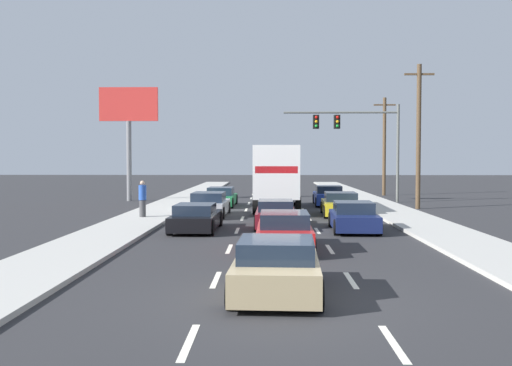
{
  "coord_description": "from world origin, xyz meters",
  "views": [
    {
      "loc": [
        -0.38,
        -12.37,
        3.07
      ],
      "look_at": [
        -0.99,
        16.66,
        1.84
      ],
      "focal_mm": 40.89,
      "sensor_mm": 36.0,
      "label": 1
    }
  ],
  "objects_px": {
    "car_red": "(284,232)",
    "car_green": "(221,197)",
    "car_blue": "(329,196)",
    "utility_pole_far": "(384,145)",
    "car_silver": "(209,205)",
    "car_maroon": "(276,215)",
    "car_tan": "(277,268)",
    "utility_pole_mid": "(419,135)",
    "car_black": "(196,218)",
    "roadside_billboard": "(129,120)",
    "car_navy": "(354,218)",
    "car_yellow": "(340,205)",
    "traffic_signal_mast": "(351,130)",
    "box_truck": "(277,174)",
    "pedestrian_near_corner": "(143,199)"
  },
  "relations": [
    {
      "from": "car_red",
      "to": "car_green",
      "type": "bearing_deg",
      "value": 101.37
    },
    {
      "from": "car_blue",
      "to": "utility_pole_far",
      "type": "height_order",
      "value": "utility_pole_far"
    },
    {
      "from": "car_silver",
      "to": "car_maroon",
      "type": "bearing_deg",
      "value": -54.68
    },
    {
      "from": "car_tan",
      "to": "utility_pole_mid",
      "type": "height_order",
      "value": "utility_pole_mid"
    },
    {
      "from": "car_black",
      "to": "car_tan",
      "type": "xyz_separation_m",
      "value": [
        3.25,
        -11.47,
        0.05
      ]
    },
    {
      "from": "car_red",
      "to": "roadside_billboard",
      "type": "bearing_deg",
      "value": 115.35
    },
    {
      "from": "car_red",
      "to": "car_navy",
      "type": "bearing_deg",
      "value": 59.44
    },
    {
      "from": "car_silver",
      "to": "utility_pole_mid",
      "type": "bearing_deg",
      "value": 21.35
    },
    {
      "from": "car_blue",
      "to": "car_yellow",
      "type": "distance_m",
      "value": 6.86
    },
    {
      "from": "car_blue",
      "to": "traffic_signal_mast",
      "type": "distance_m",
      "value": 5.51
    },
    {
      "from": "car_silver",
      "to": "car_maroon",
      "type": "height_order",
      "value": "car_silver"
    },
    {
      "from": "traffic_signal_mast",
      "to": "car_yellow",
      "type": "bearing_deg",
      "value": -100.96
    },
    {
      "from": "car_navy",
      "to": "box_truck",
      "type": "bearing_deg",
      "value": 108.34
    },
    {
      "from": "car_tan",
      "to": "utility_pole_far",
      "type": "distance_m",
      "value": 36.75
    },
    {
      "from": "car_green",
      "to": "car_red",
      "type": "xyz_separation_m",
      "value": [
        3.57,
        -17.77,
        0.04
      ]
    },
    {
      "from": "car_maroon",
      "to": "car_blue",
      "type": "xyz_separation_m",
      "value": [
        3.62,
        12.14,
        0.03
      ]
    },
    {
      "from": "box_truck",
      "to": "car_red",
      "type": "distance_m",
      "value": 14.57
    },
    {
      "from": "utility_pole_far",
      "to": "pedestrian_near_corner",
      "type": "height_order",
      "value": "utility_pole_far"
    },
    {
      "from": "car_blue",
      "to": "pedestrian_near_corner",
      "type": "distance_m",
      "value": 13.67
    },
    {
      "from": "box_truck",
      "to": "roadside_billboard",
      "type": "bearing_deg",
      "value": 143.62
    },
    {
      "from": "car_red",
      "to": "car_navy",
      "type": "height_order",
      "value": "car_red"
    },
    {
      "from": "box_truck",
      "to": "car_blue",
      "type": "distance_m",
      "value": 5.56
    },
    {
      "from": "car_green",
      "to": "car_yellow",
      "type": "relative_size",
      "value": 1.03
    },
    {
      "from": "car_red",
      "to": "pedestrian_near_corner",
      "type": "xyz_separation_m",
      "value": [
        -6.83,
        9.54,
        0.45
      ]
    },
    {
      "from": "traffic_signal_mast",
      "to": "car_tan",
      "type": "bearing_deg",
      "value": -101.29
    },
    {
      "from": "utility_pole_far",
      "to": "car_silver",
      "type": "bearing_deg",
      "value": -125.77
    },
    {
      "from": "car_tan",
      "to": "roadside_billboard",
      "type": "relative_size",
      "value": 0.5
    },
    {
      "from": "car_tan",
      "to": "pedestrian_near_corner",
      "type": "bearing_deg",
      "value": 112.19
    },
    {
      "from": "utility_pole_far",
      "to": "car_tan",
      "type": "bearing_deg",
      "value": -104.88
    },
    {
      "from": "car_silver",
      "to": "roadside_billboard",
      "type": "distance_m",
      "value": 13.91
    },
    {
      "from": "car_yellow",
      "to": "traffic_signal_mast",
      "type": "bearing_deg",
      "value": 79.04
    },
    {
      "from": "pedestrian_near_corner",
      "to": "car_green",
      "type": "bearing_deg",
      "value": 68.41
    },
    {
      "from": "car_black",
      "to": "car_red",
      "type": "height_order",
      "value": "car_red"
    },
    {
      "from": "car_black",
      "to": "utility_pole_mid",
      "type": "height_order",
      "value": "utility_pole_mid"
    },
    {
      "from": "traffic_signal_mast",
      "to": "car_navy",
      "type": "bearing_deg",
      "value": -97.44
    },
    {
      "from": "box_truck",
      "to": "traffic_signal_mast",
      "type": "relative_size",
      "value": 1.16
    },
    {
      "from": "car_green",
      "to": "traffic_signal_mast",
      "type": "height_order",
      "value": "traffic_signal_mast"
    },
    {
      "from": "car_blue",
      "to": "car_yellow",
      "type": "bearing_deg",
      "value": -90.71
    },
    {
      "from": "car_tan",
      "to": "roadside_billboard",
      "type": "xyz_separation_m",
      "value": [
        -10.19,
        28.6,
        5.26
      ]
    },
    {
      "from": "car_maroon",
      "to": "utility_pole_far",
      "type": "height_order",
      "value": "utility_pole_far"
    },
    {
      "from": "car_black",
      "to": "box_truck",
      "type": "distance_m",
      "value": 10.16
    },
    {
      "from": "car_tan",
      "to": "car_navy",
      "type": "xyz_separation_m",
      "value": [
        3.42,
        11.56,
        -0.02
      ]
    },
    {
      "from": "car_tan",
      "to": "utility_pole_far",
      "type": "xyz_separation_m",
      "value": [
        9.39,
        35.35,
        3.58
      ]
    },
    {
      "from": "pedestrian_near_corner",
      "to": "car_tan",
      "type": "bearing_deg",
      "value": -67.81
    },
    {
      "from": "utility_pole_far",
      "to": "roadside_billboard",
      "type": "relative_size",
      "value": 0.99
    },
    {
      "from": "car_black",
      "to": "utility_pole_far",
      "type": "height_order",
      "value": "utility_pole_far"
    },
    {
      "from": "car_black",
      "to": "car_yellow",
      "type": "height_order",
      "value": "car_yellow"
    },
    {
      "from": "box_truck",
      "to": "car_black",
      "type": "bearing_deg",
      "value": -110.99
    },
    {
      "from": "car_maroon",
      "to": "utility_pole_mid",
      "type": "xyz_separation_m",
      "value": [
        8.77,
        9.67,
        3.95
      ]
    },
    {
      "from": "traffic_signal_mast",
      "to": "roadside_billboard",
      "type": "height_order",
      "value": "roadside_billboard"
    }
  ]
}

